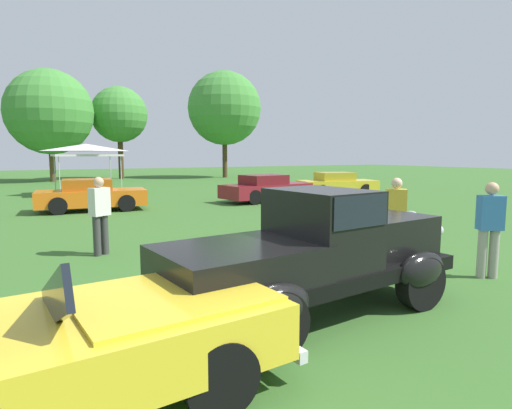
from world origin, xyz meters
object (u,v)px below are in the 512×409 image
(show_car_orange, at_px, (91,195))
(spectator_near_truck, at_px, (100,213))
(neighbor_convertible, at_px, (40,352))
(spectator_by_row, at_px, (490,227))
(spectator_far_side, at_px, (395,216))
(feature_pickup_truck, at_px, (316,251))
(show_car_burgundy, at_px, (266,188))
(canopy_tent_left_field, at_px, (86,149))
(show_car_yellow, at_px, (337,184))

(show_car_orange, distance_m, spectator_near_truck, 7.83)
(neighbor_convertible, xyz_separation_m, spectator_by_row, (7.06, 0.73, 0.33))
(spectator_far_side, bearing_deg, neighbor_convertible, -159.47)
(feature_pickup_truck, height_order, show_car_burgundy, feature_pickup_truck)
(show_car_orange, bearing_deg, show_car_burgundy, -3.09)
(show_car_burgundy, relative_size, canopy_tent_left_field, 1.36)
(show_car_burgundy, relative_size, spectator_far_side, 2.65)
(spectator_far_side, relative_size, canopy_tent_left_field, 0.51)
(neighbor_convertible, xyz_separation_m, show_car_orange, (2.30, 13.59, 0.02))
(show_car_yellow, bearing_deg, show_car_orange, -179.35)
(neighbor_convertible, distance_m, show_car_orange, 13.79)
(show_car_yellow, bearing_deg, spectator_far_side, -124.69)
(neighbor_convertible, bearing_deg, spectator_near_truck, 76.51)
(show_car_yellow, bearing_deg, feature_pickup_truck, -130.58)
(neighbor_convertible, height_order, show_car_burgundy, neighbor_convertible)
(feature_pickup_truck, bearing_deg, neighbor_convertible, -166.26)
(show_car_burgundy, height_order, spectator_far_side, spectator_far_side)
(spectator_near_truck, relative_size, spectator_far_side, 1.00)
(spectator_near_truck, distance_m, spectator_far_side, 6.23)
(neighbor_convertible, bearing_deg, show_car_orange, 80.40)
(show_car_orange, bearing_deg, spectator_far_side, -68.53)
(show_car_yellow, xyz_separation_m, spectator_far_side, (-7.78, -11.24, 0.31))
(neighbor_convertible, bearing_deg, feature_pickup_truck, 13.74)
(show_car_orange, height_order, spectator_far_side, spectator_far_side)
(feature_pickup_truck, distance_m, show_car_burgundy, 13.94)
(show_car_orange, xyz_separation_m, spectator_by_row, (4.76, -12.87, 0.31))
(neighbor_convertible, distance_m, canopy_tent_left_field, 21.19)
(show_car_burgundy, xyz_separation_m, spectator_far_side, (-3.18, -10.69, 0.31))
(show_car_orange, distance_m, show_car_burgundy, 7.56)
(feature_pickup_truck, bearing_deg, spectator_far_side, 26.99)
(show_car_yellow, xyz_separation_m, canopy_tent_left_field, (-11.30, 7.14, 1.83))
(show_car_orange, distance_m, spectator_by_row, 13.72)
(show_car_burgundy, height_order, spectator_near_truck, spectator_near_truck)
(canopy_tent_left_field, bearing_deg, spectator_near_truck, -96.62)
(show_car_burgundy, bearing_deg, canopy_tent_left_field, 131.10)
(spectator_by_row, height_order, canopy_tent_left_field, canopy_tent_left_field)
(canopy_tent_left_field, bearing_deg, spectator_far_side, -79.15)
(show_car_yellow, relative_size, spectator_near_truck, 2.55)
(spectator_far_side, bearing_deg, feature_pickup_truck, -153.01)
(canopy_tent_left_field, bearing_deg, spectator_by_row, -79.01)
(show_car_yellow, distance_m, canopy_tent_left_field, 13.49)
(show_car_orange, xyz_separation_m, spectator_near_truck, (-0.90, -7.77, 0.31))
(spectator_near_truck, xyz_separation_m, spectator_far_side, (5.27, -3.33, 0.00))
(spectator_by_row, bearing_deg, show_car_yellow, 60.41)
(spectator_near_truck, distance_m, canopy_tent_left_field, 15.22)
(show_car_yellow, bearing_deg, canopy_tent_left_field, 147.71)
(neighbor_convertible, bearing_deg, show_car_burgundy, 53.24)
(spectator_near_truck, bearing_deg, feature_pickup_truck, -68.24)
(spectator_by_row, xyz_separation_m, canopy_tent_left_field, (-3.91, 20.15, 1.51))
(show_car_orange, height_order, show_car_burgundy, same)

